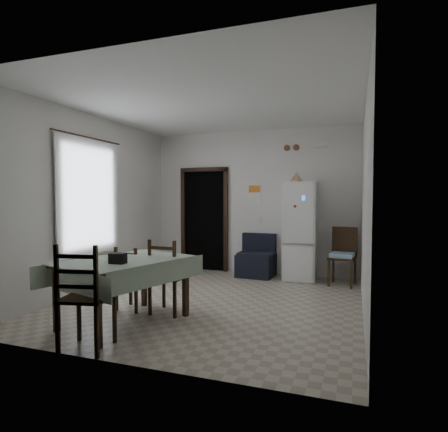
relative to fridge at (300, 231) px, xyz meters
name	(u,v)px	position (x,y,z in m)	size (l,w,h in m)	color
ground	(213,301)	(-1.01, -1.93, -0.92)	(4.50, 4.50, 0.00)	#C0B39D
ceiling	(213,104)	(-1.01, -1.93, 1.98)	(4.20, 4.50, 0.02)	white
wall_back	(252,202)	(-1.01, 0.32, 0.53)	(4.20, 0.02, 2.90)	silver
wall_front	(123,208)	(-1.01, -4.18, 0.53)	(4.20, 0.02, 2.90)	silver
wall_left	(95,203)	(-3.11, -1.93, 0.53)	(0.02, 4.50, 2.90)	silver
wall_right	(365,205)	(1.09, -1.93, 0.53)	(0.02, 4.50, 2.90)	silver
doorway	(208,220)	(-2.06, 0.52, 0.14)	(1.06, 0.52, 2.22)	black
window_recess	(84,197)	(-3.16, -2.13, 0.63)	(0.10, 1.20, 1.60)	silver
curtain	(90,197)	(-3.05, -2.13, 0.63)	(0.02, 1.45, 1.85)	white
curtain_rod	(89,137)	(-3.04, -2.13, 1.58)	(0.02, 0.02, 1.60)	black
calendar	(255,194)	(-0.96, 0.31, 0.70)	(0.28, 0.02, 0.40)	white
calendar_image	(255,189)	(-0.96, 0.30, 0.80)	(0.24, 0.01, 0.14)	orange
light_switch	(259,220)	(-0.86, 0.31, 0.18)	(0.08, 0.02, 0.12)	beige
vent_left	(287,148)	(-0.31, 0.30, 1.60)	(0.12, 0.12, 0.03)	brown
vent_right	(296,147)	(-0.13, 0.30, 1.60)	(0.12, 0.12, 0.03)	brown
emergency_light	(321,145)	(0.34, 0.28, 1.63)	(0.25, 0.07, 0.09)	white
fridge	(300,231)	(0.00, 0.00, 0.00)	(0.60, 0.60, 1.84)	white
tan_cone	(297,177)	(-0.07, -0.02, 1.01)	(0.23, 0.23, 0.19)	tan
navy_seat	(256,255)	(-0.85, 0.00, -0.50)	(0.68, 0.66, 0.83)	black
corner_chair	(342,257)	(0.77, -0.23, -0.41)	(0.44, 0.44, 1.02)	black
dining_table	(125,292)	(-1.67, -3.21, -0.52)	(1.00, 1.52, 0.79)	#96AA91
black_bag	(118,258)	(-1.58, -3.48, -0.07)	(0.18, 0.11, 0.12)	black
dining_chair_far_left	(133,277)	(-1.92, -2.65, -0.48)	(0.37, 0.37, 0.87)	black
dining_chair_far_right	(169,276)	(-1.37, -2.64, -0.42)	(0.43, 0.43, 1.00)	black
dining_chair_near_head	(87,296)	(-1.58, -4.00, -0.37)	(0.47, 0.47, 1.09)	black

